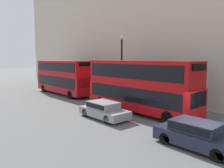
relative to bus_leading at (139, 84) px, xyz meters
The scene contains 7 objects.
ground_plane 6.92m from the bus_leading, 104.33° to the right, with size 200.00×200.00×0.00m, color #5B5B5B.
bus_leading is the anchor object (origin of this frame).
bus_second_in_queue 13.01m from the bus_leading, 90.00° to the left, with size 2.59×10.40×4.35m.
car_dark_sedan 8.02m from the bus_leading, 115.72° to the right, with size 1.84×4.34×1.41m.
car_hatchback 3.87m from the bus_leading, behind, with size 1.89×4.24×1.29m.
street_lamp 5.09m from the bus_leading, 64.20° to the left, with size 0.44×0.44×7.03m.
pedestrian 3.79m from the bus_leading, 29.96° to the right, with size 0.36×0.36×1.72m.
Camera 1 is at (-12.36, -6.11, 4.65)m, focal length 35.00 mm.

